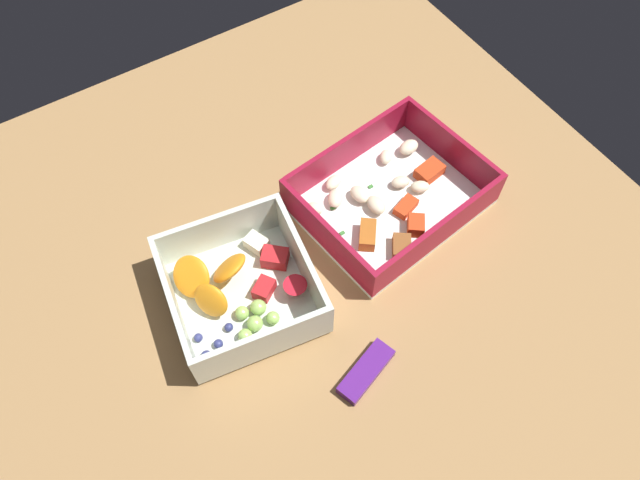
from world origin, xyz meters
The scene contains 4 objects.
table_surface centered at (0.00, 0.00, 1.00)cm, with size 80.00×80.00×2.00cm, color #9E7547.
pasta_container centered at (-11.97, -1.31, 3.59)cm, with size 22.68×18.86×5.33cm.
fruit_bowl centered at (9.23, 0.13, 4.15)cm, with size 17.32×17.68×6.23cm.
candy_bar centered at (2.62, 14.68, 2.60)cm, with size 7.00×2.40×1.20cm, color #51197A.
Camera 1 is at (17.41, 29.00, 61.63)cm, focal length 33.22 mm.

